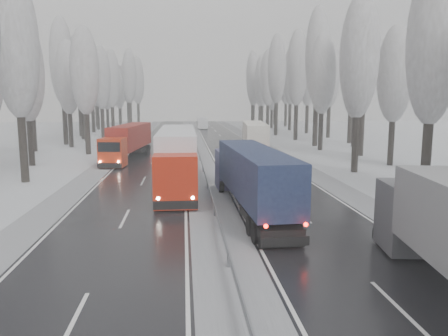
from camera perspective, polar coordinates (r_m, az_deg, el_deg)
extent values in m
plane|color=silver|center=(14.80, 2.24, -18.61)|extent=(260.00, 260.00, 0.00)
cube|color=black|center=(44.11, 3.93, -0.05)|extent=(7.50, 200.00, 0.03)
cube|color=black|center=(43.69, -9.79, -0.25)|extent=(7.50, 200.00, 0.03)
cube|color=#9B9DA2|center=(43.59, -2.90, -0.14)|extent=(3.00, 200.00, 0.04)
cube|color=#9B9DA2|center=(45.16, 10.14, 0.04)|extent=(2.40, 200.00, 0.04)
cube|color=#9B9DA2|center=(44.37, -16.18, -0.33)|extent=(2.40, 200.00, 0.04)
cube|color=slate|center=(43.50, -2.90, 0.61)|extent=(0.06, 200.00, 0.32)
cube|color=slate|center=(41.57, -2.78, -0.19)|extent=(0.12, 0.12, 0.60)
cube|color=slate|center=(73.33, -3.88, 3.72)|extent=(0.12, 0.12, 0.60)
cylinder|color=black|center=(33.48, 24.88, 1.12)|extent=(0.68, 0.68, 5.60)
ellipsoid|color=gray|center=(33.47, 25.80, 14.82)|extent=(3.60, 3.60, 11.45)
cylinder|color=black|center=(43.41, 16.78, 3.17)|extent=(0.68, 0.68, 5.62)
ellipsoid|color=gray|center=(43.41, 17.27, 13.77)|extent=(3.60, 3.60, 11.48)
cylinder|color=black|center=(49.33, 20.98, 3.20)|extent=(0.64, 0.64, 4.94)
ellipsoid|color=gray|center=(49.21, 21.45, 11.40)|extent=(3.60, 3.60, 10.09)
cylinder|color=black|center=(52.20, 16.91, 3.89)|extent=(0.66, 0.66, 5.32)
ellipsoid|color=gray|center=(52.15, 17.29, 12.25)|extent=(3.60, 3.60, 10.88)
cylinder|color=black|center=(56.70, 17.50, 4.73)|extent=(0.72, 0.72, 6.31)
ellipsoid|color=gray|center=(56.84, 17.94, 13.83)|extent=(3.60, 3.60, 12.90)
cylinder|color=black|center=(61.69, 12.51, 4.80)|extent=(0.67, 0.67, 5.38)
ellipsoid|color=gray|center=(61.65, 12.75, 11.93)|extent=(3.60, 3.60, 10.98)
cylinder|color=black|center=(67.60, 16.56, 4.64)|extent=(0.62, 0.62, 4.59)
ellipsoid|color=gray|center=(67.48, 16.81, 10.21)|extent=(3.60, 3.60, 9.39)
cylinder|color=black|center=(67.07, 11.84, 5.80)|extent=(0.76, 0.76, 6.95)
ellipsoid|color=gray|center=(67.31, 12.12, 14.26)|extent=(3.60, 3.60, 14.19)
cylinder|color=black|center=(73.13, 16.13, 5.74)|extent=(0.74, 0.74, 6.59)
ellipsoid|color=gray|center=(73.28, 16.45, 13.10)|extent=(3.60, 3.60, 13.46)
cylinder|color=black|center=(76.85, 9.35, 6.02)|extent=(0.72, 0.72, 6.37)
ellipsoid|color=gray|center=(76.95, 9.53, 12.80)|extent=(3.60, 3.60, 13.01)
cylinder|color=black|center=(82.73, 13.47, 5.95)|extent=(0.70, 0.70, 5.97)
ellipsoid|color=gray|center=(82.78, 13.69, 11.85)|extent=(3.60, 3.60, 12.20)
cylinder|color=black|center=(86.95, 6.79, 6.48)|extent=(0.74, 0.74, 6.65)
ellipsoid|color=gray|center=(87.08, 6.91, 12.74)|extent=(3.60, 3.60, 13.59)
cylinder|color=black|center=(92.62, 10.77, 6.37)|extent=(0.71, 0.71, 6.14)
ellipsoid|color=gray|center=(92.68, 10.92, 11.79)|extent=(3.60, 3.60, 12.54)
cylinder|color=black|center=(96.55, 5.71, 6.55)|extent=(0.71, 0.71, 6.05)
ellipsoid|color=gray|center=(96.60, 5.79, 11.68)|extent=(3.60, 3.60, 12.37)
cylinder|color=black|center=(101.72, 8.58, 6.68)|extent=(0.72, 0.72, 6.30)
ellipsoid|color=gray|center=(101.79, 8.70, 11.75)|extent=(3.60, 3.60, 12.87)
cylinder|color=black|center=(103.94, 4.96, 6.67)|extent=(0.70, 0.70, 5.88)
ellipsoid|color=gray|center=(103.97, 5.02, 11.30)|extent=(3.60, 3.60, 12.00)
cylinder|color=black|center=(108.48, 6.22, 6.47)|extent=(0.64, 0.64, 4.86)
ellipsoid|color=gray|center=(108.42, 6.29, 10.14)|extent=(3.60, 3.60, 9.92)
cylinder|color=black|center=(110.79, 3.85, 6.84)|extent=(0.70, 0.70, 5.98)
ellipsoid|color=gray|center=(110.82, 3.89, 11.26)|extent=(3.60, 3.60, 12.21)
cylinder|color=black|center=(116.50, 8.05, 6.93)|extent=(0.71, 0.71, 6.19)
ellipsoid|color=gray|center=(116.55, 8.14, 11.27)|extent=(3.60, 3.60, 12.64)
cylinder|color=black|center=(120.70, 3.72, 7.22)|extent=(0.75, 0.75, 6.86)
ellipsoid|color=gray|center=(120.82, 3.77, 11.87)|extent=(3.60, 3.60, 14.01)
cylinder|color=black|center=(125.91, 6.60, 6.95)|extent=(0.68, 0.68, 5.55)
ellipsoid|color=gray|center=(125.91, 6.66, 10.55)|extent=(3.60, 3.60, 11.33)
cylinder|color=black|center=(131.41, 3.74, 7.18)|extent=(0.71, 0.71, 6.09)
ellipsoid|color=gray|center=(131.44, 3.77, 10.98)|extent=(3.60, 3.60, 12.45)
cylinder|color=black|center=(135.82, 4.65, 7.10)|extent=(0.67, 0.67, 5.49)
ellipsoid|color=gray|center=(135.81, 4.70, 10.40)|extent=(3.60, 3.60, 11.21)
cylinder|color=black|center=(40.08, -24.75, 2.44)|extent=(0.69, 0.69, 5.83)
ellipsoid|color=gray|center=(40.14, -25.54, 14.34)|extent=(3.60, 3.60, 11.92)
cylinder|color=black|center=(50.04, -23.92, 3.15)|extent=(0.65, 0.65, 5.03)
ellipsoid|color=gray|center=(49.94, -24.45, 11.38)|extent=(3.60, 3.60, 10.28)
cylinder|color=black|center=(58.19, -17.40, 4.40)|extent=(0.67, 0.67, 5.44)
ellipsoid|color=gray|center=(58.16, -17.76, 12.05)|extent=(3.60, 3.60, 11.11)
cylinder|color=black|center=(64.11, -23.60, 4.57)|extent=(0.69, 0.69, 5.72)
ellipsoid|color=gray|center=(64.12, -24.06, 11.87)|extent=(3.60, 3.60, 11.69)
cylinder|color=black|center=(67.91, -19.39, 4.79)|extent=(0.66, 0.66, 5.23)
ellipsoid|color=gray|center=(67.85, -19.72, 11.09)|extent=(3.60, 3.60, 10.68)
cylinder|color=black|center=(72.18, -20.04, 5.52)|extent=(0.74, 0.74, 6.60)
ellipsoid|color=gray|center=(72.34, -20.45, 12.99)|extent=(3.60, 3.60, 13.49)
cylinder|color=black|center=(77.25, -17.59, 5.29)|extent=(0.65, 0.65, 5.16)
ellipsoid|color=gray|center=(77.19, -17.85, 10.76)|extent=(3.60, 3.60, 10.54)
cylinder|color=black|center=(81.43, -17.97, 5.66)|extent=(0.69, 0.69, 5.79)
ellipsoid|color=gray|center=(81.45, -18.25, 11.48)|extent=(3.60, 3.60, 11.84)
cylinder|color=black|center=(83.55, -15.56, 5.78)|extent=(0.68, 0.68, 5.64)
ellipsoid|color=gray|center=(83.56, -15.79, 11.31)|extent=(3.60, 3.60, 11.53)
cylinder|color=black|center=(88.42, -18.22, 6.11)|extent=(0.73, 0.73, 6.56)
ellipsoid|color=gray|center=(88.54, -18.52, 12.17)|extent=(3.60, 3.60, 13.40)
cylinder|color=black|center=(93.44, -14.32, 6.17)|extent=(0.69, 0.69, 5.79)
ellipsoid|color=gray|center=(93.46, -14.51, 11.24)|extent=(3.60, 3.60, 11.84)
cylinder|color=black|center=(98.20, -16.72, 6.43)|extent=(0.74, 0.74, 6.65)
ellipsoid|color=gray|center=(98.32, -16.97, 11.97)|extent=(3.60, 3.60, 13.58)
cylinder|color=black|center=(103.08, -14.94, 6.18)|extent=(0.65, 0.65, 5.12)
ellipsoid|color=gray|center=(103.04, -15.10, 10.25)|extent=(3.60, 3.60, 10.46)
cylinder|color=black|center=(107.52, -16.12, 6.42)|extent=(0.69, 0.69, 5.84)
ellipsoid|color=gray|center=(107.54, -16.31, 10.86)|extent=(3.60, 3.60, 11.92)
cylinder|color=black|center=(113.19, -12.11, 6.89)|extent=(0.74, 0.74, 6.67)
ellipsoid|color=gray|center=(113.30, -12.27, 11.71)|extent=(3.60, 3.60, 13.63)
cylinder|color=black|center=(118.55, -16.29, 6.72)|extent=(0.72, 0.72, 6.31)
ellipsoid|color=gray|center=(118.61, -16.48, 11.07)|extent=(3.60, 3.60, 12.88)
cylinder|color=black|center=(122.41, -11.11, 6.96)|extent=(0.72, 0.72, 6.29)
ellipsoid|color=gray|center=(122.47, -11.24, 11.16)|extent=(3.60, 3.60, 12.84)
cylinder|color=black|center=(127.08, -13.45, 6.63)|extent=(0.64, 0.64, 4.86)
ellipsoid|color=gray|center=(127.03, -13.57, 9.75)|extent=(3.60, 3.60, 9.92)
cylinder|color=black|center=(129.35, -12.38, 7.09)|extent=(0.74, 0.74, 6.63)
ellipsoid|color=gray|center=(129.44, -12.52, 11.28)|extent=(3.60, 3.60, 13.54)
cylinder|color=black|center=(133.68, -13.35, 6.93)|extent=(0.69, 0.69, 5.79)
ellipsoid|color=gray|center=(133.70, -13.48, 10.47)|extent=(3.60, 3.60, 11.82)
cube|color=#46464A|center=(21.49, 23.24, -5.75)|extent=(2.84, 2.93, 3.04)
cube|color=black|center=(22.48, 22.18, -3.20)|extent=(2.33, 0.39, 1.01)
cube|color=black|center=(23.03, 21.82, -7.85)|extent=(2.54, 0.46, 0.51)
cylinder|color=black|center=(20.70, 21.08, -9.47)|extent=(0.48, 1.09, 1.06)
cylinder|color=black|center=(21.49, 26.52, -9.15)|extent=(0.48, 1.09, 1.06)
sphere|color=white|center=(22.64, 19.54, -6.94)|extent=(0.22, 0.22, 0.22)
sphere|color=white|center=(23.30, 24.09, -6.77)|extent=(0.22, 0.22, 0.22)
cube|color=#211E4C|center=(33.28, 1.19, -0.18)|extent=(2.56, 2.65, 2.91)
cube|color=black|center=(34.37, 0.86, 1.25)|extent=(2.23, 0.22, 0.97)
cube|color=black|center=(34.75, 0.82, -1.74)|extent=(2.43, 0.28, 0.48)
cube|color=#131835|center=(25.79, 3.99, -0.56)|extent=(3.16, 12.72, 2.72)
cube|color=black|center=(20.29, 7.81, -9.30)|extent=(2.23, 0.24, 0.44)
cube|color=black|center=(22.87, 5.82, -6.66)|extent=(2.42, 5.44, 0.44)
cube|color=black|center=(20.84, 7.39, -9.36)|extent=(2.23, 0.18, 0.58)
cylinder|color=black|center=(32.57, -0.36, -2.34)|extent=(0.39, 1.03, 1.01)
cylinder|color=black|center=(32.91, 3.16, -2.24)|extent=(0.39, 1.03, 1.01)
cylinder|color=black|center=(22.35, 3.50, -7.59)|extent=(0.39, 1.03, 1.01)
cylinder|color=black|center=(22.84, 8.55, -7.31)|extent=(0.39, 1.03, 1.01)
cylinder|color=black|center=(21.17, 4.21, -8.54)|extent=(0.39, 1.03, 1.01)
cylinder|color=black|center=(21.69, 9.52, -8.21)|extent=(0.39, 1.03, 1.01)
sphere|color=#FF0C05|center=(19.77, 5.32, -7.39)|extent=(0.19, 0.19, 0.19)
sphere|color=#FF0C05|center=(20.27, 10.43, -7.09)|extent=(0.19, 0.19, 0.19)
sphere|color=white|center=(34.58, -0.69, -1.14)|extent=(0.21, 0.21, 0.21)
sphere|color=white|center=(34.87, 2.31, -1.07)|extent=(0.21, 0.21, 0.21)
cube|color=#9B9989|center=(62.66, 3.56, 4.07)|extent=(2.69, 2.78, 2.95)
cube|color=black|center=(63.83, 3.50, 4.78)|extent=(2.26, 0.31, 0.98)
cube|color=black|center=(64.09, 3.48, 3.12)|extent=(2.46, 0.38, 0.49)
cube|color=silver|center=(54.95, 4.03, 4.48)|extent=(3.71, 12.96, 2.75)
cube|color=black|center=(48.78, 4.50, 1.42)|extent=(2.26, 0.33, 0.44)
cube|color=black|center=(51.62, 4.26, 2.05)|extent=(2.67, 5.59, 0.44)
cube|color=black|center=(49.34, 4.45, 1.27)|extent=(2.26, 0.27, 0.59)
cylinder|color=black|center=(61.93, 2.63, 2.99)|extent=(0.44, 1.05, 1.02)
cylinder|color=black|center=(62.05, 4.54, 2.98)|extent=(0.44, 1.05, 1.02)
cylinder|color=black|center=(51.20, 3.14, 1.75)|extent=(0.44, 1.05, 1.02)
cylinder|color=black|center=(51.34, 5.44, 1.75)|extent=(0.44, 1.05, 1.02)
cylinder|color=black|center=(49.93, 3.21, 1.57)|extent=(0.44, 1.05, 1.02)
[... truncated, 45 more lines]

